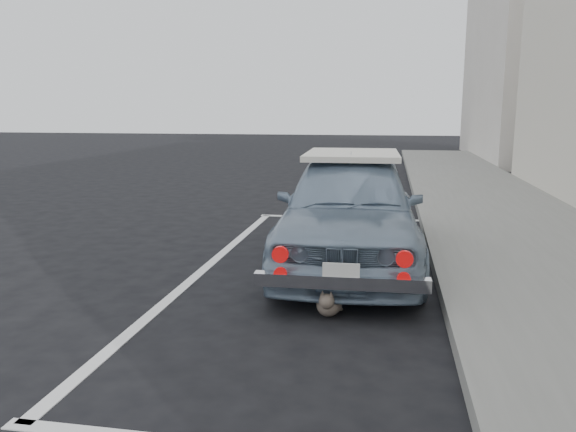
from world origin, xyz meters
TOP-DOWN VIEW (x-y plane):
  - ground at (0.00, 0.00)m, footprint 80.00×80.00m
  - building_far at (6.35, 20.00)m, footprint 3.50×10.00m
  - pline_front at (0.50, 6.50)m, footprint 3.00×0.12m
  - pline_side at (-0.90, 3.00)m, footprint 0.12×7.00m
  - retro_coupe at (0.80, 3.55)m, footprint 1.79×4.18m
  - cat at (0.75, 1.69)m, footprint 0.26×0.54m

SIDE VIEW (x-z plane):
  - ground at x=0.00m, z-range 0.00..0.00m
  - pline_front at x=0.50m, z-range 0.00..0.01m
  - pline_side at x=-0.90m, z-range 0.00..0.01m
  - cat at x=0.75m, z-range -0.01..0.28m
  - retro_coupe at x=0.80m, z-range 0.01..1.41m
  - building_far at x=6.35m, z-range 0.00..8.00m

